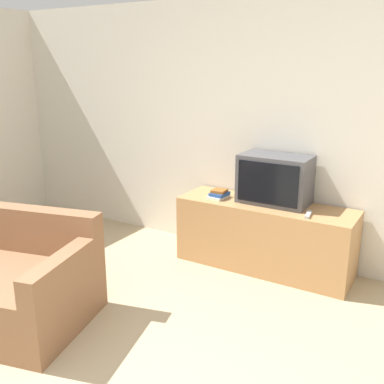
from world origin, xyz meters
TOP-DOWN VIEW (x-y plane):
  - wall_back at (0.00, 3.03)m, footprint 9.00×0.06m
  - tv_stand at (0.44, 2.71)m, footprint 1.71×0.54m
  - television at (0.49, 2.79)m, footprint 0.66×0.39m
  - book_stack at (-0.04, 2.66)m, footprint 0.18×0.22m
  - remote_on_stand at (0.89, 2.58)m, footprint 0.06×0.19m

SIDE VIEW (x-z plane):
  - tv_stand at x=0.44m, z-range 0.00..0.66m
  - remote_on_stand at x=0.89m, z-range 0.66..0.69m
  - book_stack at x=-0.04m, z-range 0.66..0.74m
  - television at x=0.49m, z-range 0.66..1.13m
  - wall_back at x=0.00m, z-range 0.00..2.60m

